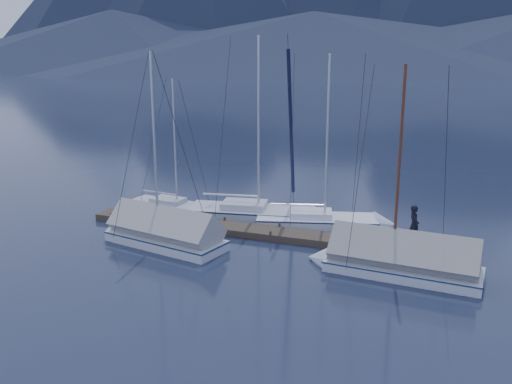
% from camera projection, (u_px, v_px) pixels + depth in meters
% --- Properties ---
extents(ground, '(1000.00, 1000.00, 0.00)m').
position_uv_depth(ground, '(241.00, 248.00, 25.11)').
color(ground, black).
rests_on(ground, ground).
extents(dock, '(18.00, 1.50, 0.54)m').
position_uv_depth(dock, '(256.00, 233.00, 26.91)').
color(dock, '#382D23').
rests_on(dock, ground).
extents(mooring_posts, '(15.12, 1.52, 0.35)m').
position_uv_depth(mooring_posts, '(247.00, 227.00, 27.02)').
color(mooring_posts, '#382D23').
rests_on(mooring_posts, ground).
extents(sailboat_open_left, '(6.37, 2.71, 8.21)m').
position_uv_depth(sailboat_open_left, '(183.00, 209.00, 31.02)').
color(sailboat_open_left, silver).
rests_on(sailboat_open_left, ground).
extents(sailboat_open_mid, '(8.32, 3.77, 10.65)m').
position_uv_depth(sailboat_open_mid, '(269.00, 215.00, 29.70)').
color(sailboat_open_mid, silver).
rests_on(sailboat_open_mid, ground).
extents(sailboat_open_right, '(7.58, 3.90, 9.65)m').
position_uv_depth(sailboat_open_right, '(334.00, 222.00, 28.39)').
color(sailboat_open_right, white).
rests_on(sailboat_open_right, ground).
extents(sailboat_covered_near, '(7.29, 3.07, 9.27)m').
position_uv_depth(sailboat_covered_near, '(389.00, 262.00, 22.12)').
color(sailboat_covered_near, silver).
rests_on(sailboat_covered_near, ground).
extents(sailboat_covered_far, '(7.23, 3.48, 9.75)m').
position_uv_depth(sailboat_covered_far, '(157.00, 234.00, 25.59)').
color(sailboat_covered_far, silver).
rests_on(sailboat_covered_far, ground).
extents(person, '(0.70, 0.81, 1.88)m').
position_uv_depth(person, '(414.00, 225.00, 24.20)').
color(person, black).
rests_on(person, dock).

